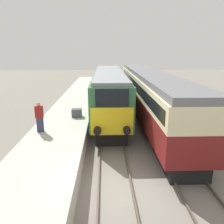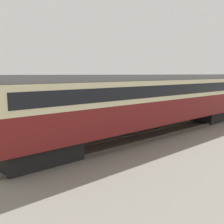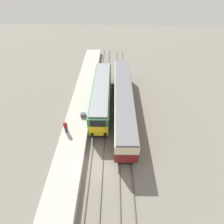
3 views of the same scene
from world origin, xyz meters
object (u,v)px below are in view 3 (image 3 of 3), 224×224
object	(u,v)px
person_on_platform	(66,127)
luggage_crate	(83,115)
passenger_carriage	(123,99)
locomotive	(102,94)

from	to	relation	value
person_on_platform	luggage_crate	xyz separation A→B (m)	(1.83, 3.01, -0.62)
passenger_carriage	person_on_platform	xyz separation A→B (m)	(-7.71, -5.59, -0.51)
locomotive	luggage_crate	xyz separation A→B (m)	(-2.49, -4.04, -0.91)
locomotive	person_on_platform	xyz separation A→B (m)	(-4.31, -7.05, -0.29)
passenger_carriage	luggage_crate	distance (m)	6.53
person_on_platform	luggage_crate	distance (m)	3.57
passenger_carriage	person_on_platform	world-z (taller)	passenger_carriage
passenger_carriage	luggage_crate	xyz separation A→B (m)	(-5.89, -2.59, -1.13)
person_on_platform	passenger_carriage	bearing A→B (deg)	35.95
locomotive	luggage_crate	size ratio (longest dim) A/B	22.40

